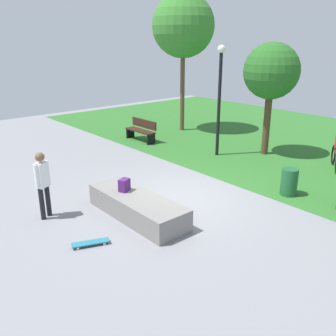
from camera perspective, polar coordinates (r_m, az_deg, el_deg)
The scene contains 11 objects.
ground_plane at distance 10.40m, azimuth 1.48°, elevation -4.71°, with size 28.00×28.00×0.00m, color gray.
grass_lawn at distance 16.56m, azimuth 22.46°, elevation 3.00°, with size 26.60×12.03×0.01m, color #2D6B28.
concrete_ledge at distance 9.33m, azimuth -4.72°, elevation -5.88°, with size 2.94×0.99×0.54m, color gray.
backpack_on_ledge at distance 9.52m, azimuth -6.68°, elevation -2.59°, with size 0.28×0.20×0.32m, color #4C1E66.
skater_performing_trick at distance 9.48m, azimuth -18.60°, elevation -1.79°, with size 0.32×0.39×1.68m.
skateboard_by_ledge at distance 8.34m, azimuth -11.72°, elevation -11.09°, with size 0.48×0.82×0.08m.
park_bench_by_oak at distance 16.20m, azimuth -4.06°, elevation 5.84°, with size 1.60×0.48×0.91m.
tree_young_birch at distance 17.75m, azimuth 2.33°, elevation 20.81°, with size 2.80×2.80×6.13m.
tree_tall_oak at distance 14.32m, azimuth 15.48°, elevation 13.92°, with size 2.02×2.02×4.11m.
lamp_post at distance 13.87m, azimuth 7.88°, elevation 11.71°, with size 0.28×0.28×4.00m.
trash_bin at distance 11.06m, azimuth 18.00°, elevation -2.03°, with size 0.46×0.46×0.77m, color #1E592D.
Camera 1 is at (7.02, -6.40, 4.22)m, focal length 39.96 mm.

